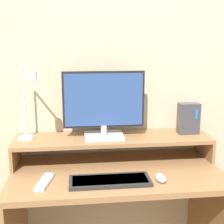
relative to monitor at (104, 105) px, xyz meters
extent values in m
cube|color=beige|center=(0.05, 0.17, 0.14)|extent=(6.00, 0.05, 2.50)
cube|color=olive|center=(0.05, -0.16, -0.35)|extent=(1.15, 0.60, 0.03)
cube|color=olive|center=(-0.51, 0.00, -0.27)|extent=(0.02, 0.28, 0.12)
cube|color=olive|center=(0.62, 0.00, -0.27)|extent=(0.02, 0.28, 0.12)
cube|color=olive|center=(0.05, 0.00, -0.20)|extent=(1.15, 0.28, 0.02)
cube|color=#BCBCC1|center=(0.00, 0.00, -0.18)|extent=(0.23, 0.18, 0.02)
cylinder|color=#BCBCC1|center=(0.00, 0.00, -0.15)|extent=(0.04, 0.04, 0.06)
cube|color=black|center=(0.00, 0.00, 0.03)|extent=(0.47, 0.02, 0.33)
cube|color=#2D4C8C|center=(0.00, -0.01, 0.03)|extent=(0.45, 0.01, 0.30)
cylinder|color=silver|center=(-0.45, 0.02, -0.19)|extent=(0.09, 0.09, 0.01)
cylinder|color=silver|center=(-0.45, 0.02, 0.02)|extent=(0.01, 0.01, 0.39)
cylinder|color=silver|center=(-0.41, -0.06, 0.21)|extent=(0.09, 0.17, 0.01)
cylinder|color=silver|center=(-0.37, -0.14, 0.19)|extent=(0.05, 0.05, 0.05)
cube|color=#3D3D42|center=(0.52, 0.02, -0.10)|extent=(0.12, 0.08, 0.19)
cube|color=#1972F2|center=(0.55, -0.02, -0.07)|extent=(0.01, 0.00, 0.06)
cube|color=#282828|center=(0.00, -0.31, -0.33)|extent=(0.41, 0.15, 0.02)
cube|color=black|center=(0.00, -0.31, -0.32)|extent=(0.38, 0.12, 0.01)
ellipsoid|color=white|center=(0.26, -0.32, -0.32)|extent=(0.05, 0.10, 0.03)
cube|color=white|center=(-0.32, -0.28, -0.33)|extent=(0.09, 0.19, 0.02)
camera|label=1|loc=(-0.16, -1.75, 0.35)|focal=50.00mm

